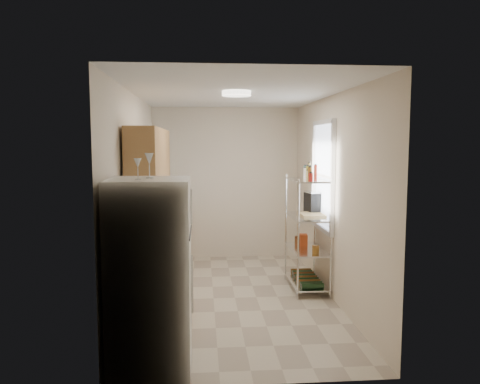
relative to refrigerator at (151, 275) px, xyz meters
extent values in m
cube|color=beige|center=(0.87, 1.80, -0.85)|extent=(2.50, 4.40, 0.01)
cube|color=silver|center=(0.87, 1.80, 1.76)|extent=(2.50, 4.40, 0.01)
cube|color=beige|center=(0.87, 4.01, 0.46)|extent=(2.50, 0.01, 2.60)
cube|color=beige|center=(0.87, -0.40, 0.46)|extent=(2.50, 0.01, 2.60)
cube|color=beige|center=(-0.38, 1.80, 0.46)|extent=(0.01, 4.40, 2.60)
cube|color=beige|center=(2.12, 1.80, 0.46)|extent=(0.01, 4.40, 2.60)
cube|color=#A47945|center=(-0.05, 2.24, -0.41)|extent=(0.60, 3.48, 0.86)
cube|color=gray|center=(-0.03, 2.24, 0.04)|extent=(0.63, 3.51, 0.04)
cube|color=#B7BABC|center=(-0.07, 1.10, 0.03)|extent=(0.52, 0.44, 0.04)
cube|color=#B7BABC|center=(0.23, 3.60, -0.38)|extent=(0.01, 0.55, 0.72)
cube|color=#A47945|center=(-0.18, 1.90, 0.97)|extent=(0.33, 2.20, 0.72)
cube|color=#B7BABC|center=(-0.13, 2.70, 0.55)|extent=(0.50, 0.60, 0.12)
cube|color=white|center=(2.10, 2.15, 0.71)|extent=(0.06, 1.00, 1.46)
cube|color=silver|center=(1.88, 2.10, -0.74)|extent=(0.45, 0.90, 0.02)
cube|color=silver|center=(1.88, 2.10, -0.29)|extent=(0.45, 0.90, 0.02)
cube|color=silver|center=(1.88, 2.10, 0.16)|extent=(0.45, 0.90, 0.02)
cube|color=silver|center=(1.88, 2.10, 0.66)|extent=(0.45, 0.90, 0.02)
cylinder|color=silver|center=(1.66, 1.67, -0.07)|extent=(0.02, 0.02, 1.55)
cylinder|color=silver|center=(1.66, 2.54, -0.07)|extent=(0.02, 0.02, 1.55)
cylinder|color=silver|center=(2.09, 1.67, -0.07)|extent=(0.02, 0.02, 1.55)
cylinder|color=silver|center=(2.09, 2.54, -0.07)|extent=(0.02, 0.02, 1.55)
cylinder|color=white|center=(0.87, 1.50, 1.73)|extent=(0.34, 0.34, 0.05)
cube|color=white|center=(0.00, 0.00, 0.00)|extent=(0.70, 0.70, 1.69)
cylinder|color=silver|center=(-0.11, 2.32, 0.17)|extent=(0.29, 0.29, 0.23)
cylinder|color=black|center=(-0.11, 2.57, 0.08)|extent=(0.29, 0.29, 0.04)
cylinder|color=black|center=(-0.06, 3.03, 0.08)|extent=(0.26, 0.26, 0.05)
cube|color=tan|center=(1.95, 2.13, 0.18)|extent=(0.34, 0.43, 0.03)
cube|color=black|center=(2.01, 2.35, 0.32)|extent=(0.22, 0.29, 0.31)
cube|color=#B03E15|center=(1.87, 2.30, -0.20)|extent=(0.11, 0.15, 0.16)
camera|label=1|loc=(0.46, -4.05, 1.15)|focal=35.00mm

